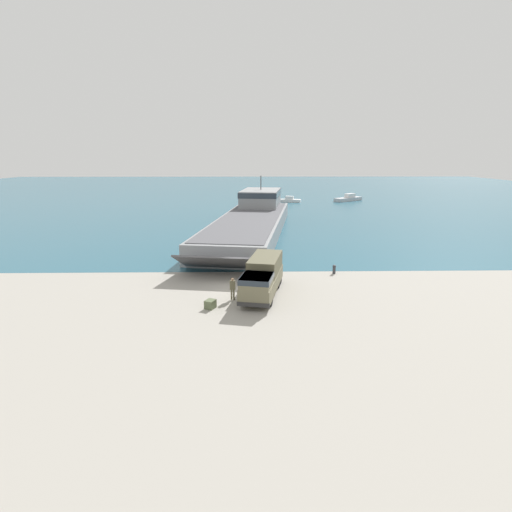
# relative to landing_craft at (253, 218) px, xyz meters

# --- Properties ---
(ground_plane) EXTENTS (240.00, 240.00, 0.00)m
(ground_plane) POSITION_rel_landing_craft_xyz_m (-1.77, -27.38, -1.85)
(ground_plane) COLOR #9E998E
(water_surface) EXTENTS (240.00, 180.00, 0.01)m
(water_surface) POSITION_rel_landing_craft_xyz_m (-1.77, 67.35, -1.85)
(water_surface) COLOR #285B70
(water_surface) RESTS_ON ground_plane
(landing_craft) EXTENTS (14.36, 42.86, 7.61)m
(landing_craft) POSITION_rel_landing_craft_xyz_m (0.00, 0.00, 0.00)
(landing_craft) COLOR gray
(landing_craft) RESTS_ON ground_plane
(military_truck) EXTENTS (3.95, 8.25, 2.87)m
(military_truck) POSITION_rel_landing_craft_xyz_m (0.44, -29.05, -0.35)
(military_truck) COLOR #6B664C
(military_truck) RESTS_ON ground_plane
(soldier_on_ramp) EXTENTS (0.46, 0.27, 1.81)m
(soldier_on_ramp) POSITION_rel_landing_craft_xyz_m (-1.95, -30.39, -0.80)
(soldier_on_ramp) COLOR #6B664C
(soldier_on_ramp) RESTS_ON ground_plane
(moored_boat_a) EXTENTS (8.02, 6.80, 1.78)m
(moored_boat_a) POSITION_rel_landing_craft_xyz_m (24.27, 39.29, -1.26)
(moored_boat_a) COLOR #B7BABF
(moored_boat_a) RESTS_ON ground_plane
(moored_boat_b) EXTENTS (6.69, 3.38, 1.44)m
(moored_boat_b) POSITION_rel_landing_craft_xyz_m (8.93, 37.10, -1.37)
(moored_boat_b) COLOR white
(moored_boat_b) RESTS_ON ground_plane
(mooring_bollard) EXTENTS (0.33, 0.33, 0.87)m
(mooring_bollard) POSITION_rel_landing_craft_xyz_m (7.49, -23.41, -1.38)
(mooring_bollard) COLOR #333338
(mooring_bollard) RESTS_ON ground_plane
(cargo_crate) EXTENTS (0.91, 0.97, 0.64)m
(cargo_crate) POSITION_rel_landing_craft_xyz_m (-3.54, -32.14, -1.53)
(cargo_crate) COLOR #566042
(cargo_crate) RESTS_ON ground_plane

